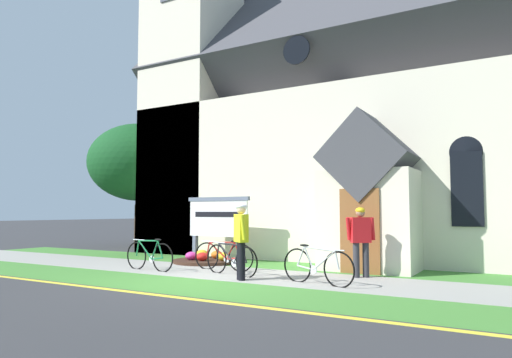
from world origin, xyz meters
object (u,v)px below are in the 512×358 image
object	(u,v)px
bicycle_silver	(231,259)
cyclist_in_red_jersey	(361,237)
bicycle_yellow	(149,256)
bicycle_black	(224,256)
church_sign	(218,219)
bicycle_red	(317,266)
cyclist_in_blue_jersey	(241,235)
yard_deciduous_tree	(139,163)

from	to	relation	value
bicycle_silver	cyclist_in_red_jersey	size ratio (longest dim) A/B	1.08
bicycle_yellow	bicycle_black	size ratio (longest dim) A/B	0.98
church_sign	cyclist_in_red_jersey	distance (m)	5.15
church_sign	bicycle_black	world-z (taller)	church_sign
bicycle_red	bicycle_silver	bearing A→B (deg)	172.47
church_sign	bicycle_red	distance (m)	5.35
cyclist_in_blue_jersey	bicycle_red	bearing A→B (deg)	10.22
cyclist_in_blue_jersey	yard_deciduous_tree	distance (m)	11.32
cyclist_in_blue_jersey	church_sign	bearing A→B (deg)	131.96
church_sign	yard_deciduous_tree	world-z (taller)	yard_deciduous_tree
bicycle_yellow	yard_deciduous_tree	xyz separation A→B (m)	(-6.15, 5.84, 3.29)
bicycle_yellow	cyclist_in_red_jersey	xyz separation A→B (m)	(5.16, 1.48, 0.56)
bicycle_yellow	cyclist_in_blue_jersey	size ratio (longest dim) A/B	1.01
church_sign	cyclist_in_red_jersey	xyz separation A→B (m)	(4.96, -1.33, -0.36)
bicycle_red	bicycle_silver	world-z (taller)	bicycle_red
church_sign	bicycle_silver	xyz separation A→B (m)	(2.12, -2.47, -0.93)
bicycle_yellow	bicycle_black	world-z (taller)	bicycle_yellow
cyclist_in_red_jersey	bicycle_red	bearing A→B (deg)	-108.60
bicycle_yellow	yard_deciduous_tree	bearing A→B (deg)	136.48
bicycle_red	bicycle_yellow	bearing A→B (deg)	-179.68
bicycle_yellow	bicycle_silver	bearing A→B (deg)	8.25
yard_deciduous_tree	bicycle_black	bearing A→B (deg)	-31.78
bicycle_black	cyclist_in_red_jersey	bearing A→B (deg)	7.50
bicycle_red	yard_deciduous_tree	distance (m)	12.72
cyclist_in_blue_jersey	cyclist_in_red_jersey	bearing A→B (deg)	38.87
bicycle_black	yard_deciduous_tree	bearing A→B (deg)	148.22
cyclist_in_blue_jersey	bicycle_silver	bearing A→B (deg)	136.96
bicycle_silver	cyclist_in_blue_jersey	distance (m)	1.10
bicycle_black	yard_deciduous_tree	size ratio (longest dim) A/B	0.33
bicycle_black	bicycle_silver	size ratio (longest dim) A/B	1.00
yard_deciduous_tree	church_sign	bearing A→B (deg)	-25.50
bicycle_silver	bicycle_black	bearing A→B (deg)	135.14
bicycle_black	yard_deciduous_tree	world-z (taller)	yard_deciduous_tree
church_sign	bicycle_black	size ratio (longest dim) A/B	1.31
church_sign	bicycle_red	world-z (taller)	church_sign
cyclist_in_blue_jersey	yard_deciduous_tree	xyz separation A→B (m)	(-9.13, 6.12, 2.67)
cyclist_in_red_jersey	cyclist_in_blue_jersey	size ratio (longest dim) A/B	0.95
church_sign	cyclist_in_blue_jersey	xyz separation A→B (m)	(2.78, -3.09, -0.30)
church_sign	bicycle_yellow	world-z (taller)	church_sign
bicycle_red	bicycle_black	size ratio (longest dim) A/B	1.01
bicycle_red	cyclist_in_red_jersey	size ratio (longest dim) A/B	1.09
bicycle_yellow	cyclist_in_blue_jersey	xyz separation A→B (m)	(2.98, -0.28, 0.63)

